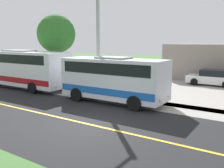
{
  "coord_description": "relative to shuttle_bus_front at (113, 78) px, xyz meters",
  "views": [
    {
      "loc": [
        8.91,
        7.02,
        3.91
      ],
      "look_at": [
        -3.5,
        -1.12,
        1.4
      ],
      "focal_mm": 39.45,
      "sensor_mm": 36.0,
      "label": 1
    }
  ],
  "objects": [
    {
      "name": "transit_bus_rear",
      "position": [
        -0.06,
        -9.79,
        0.15
      ],
      "size": [
        2.74,
        10.17,
        3.27
      ],
      "color": "white",
      "rests_on": "ground"
    },
    {
      "name": "ground_plane",
      "position": [
        4.48,
        1.65,
        -1.64
      ],
      "size": [
        120.0,
        120.0,
        0.0
      ],
      "primitive_type": "plane",
      "color": "#477238"
    },
    {
      "name": "road_surface",
      "position": [
        4.48,
        1.65,
        -1.64
      ],
      "size": [
        8.0,
        100.0,
        0.01
      ],
      "primitive_type": "cube",
      "color": "black",
      "rests_on": "ground"
    },
    {
      "name": "tree_curbside",
      "position": [
        -2.92,
        -8.1,
        3.01
      ],
      "size": [
        3.47,
        3.47,
        6.42
      ],
      "color": "brown",
      "rests_on": "ground"
    },
    {
      "name": "road_centre_line",
      "position": [
        4.48,
        1.65,
        -1.63
      ],
      "size": [
        0.16,
        100.0,
        0.0
      ],
      "primitive_type": "cube",
      "color": "gold",
      "rests_on": "ground"
    },
    {
      "name": "sidewalk",
      "position": [
        -0.72,
        1.65,
        -1.64
      ],
      "size": [
        2.4,
        100.0,
        0.01
      ],
      "primitive_type": "cube",
      "color": "#9E9991",
      "rests_on": "ground"
    },
    {
      "name": "street_light_pole",
      "position": [
        -0.39,
        -1.61,
        2.7
      ],
      "size": [
        1.97,
        0.24,
        7.87
      ],
      "color": "#9E9EA3",
      "rests_on": "ground"
    },
    {
      "name": "parked_car_near",
      "position": [
        -10.44,
        4.14,
        -0.96
      ],
      "size": [
        2.02,
        4.4,
        1.45
      ],
      "color": "white",
      "rests_on": "ground"
    },
    {
      "name": "shuttle_bus_front",
      "position": [
        0.0,
        0.0,
        0.0
      ],
      "size": [
        2.62,
        7.18,
        2.99
      ],
      "color": "silver",
      "rests_on": "ground"
    },
    {
      "name": "parking_lot_surface",
      "position": [
        -7.92,
        4.65,
        -1.64
      ],
      "size": [
        14.0,
        36.0,
        0.01
      ],
      "primitive_type": "cube",
      "color": "#9E9991",
      "rests_on": "ground"
    }
  ]
}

